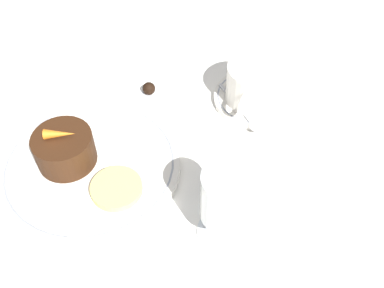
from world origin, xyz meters
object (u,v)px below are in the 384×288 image
coffee_cup (256,82)px  fork (148,95)px  dessert_cake (65,149)px  wine_glass (227,200)px  dinner_plate (91,166)px

coffee_cup → fork: bearing=-67.9°
dessert_cake → wine_glass: bearing=89.9°
fork → dessert_cake: 0.18m
coffee_cup → fork: size_ratio=0.64×
dinner_plate → wine_glass: 0.22m
wine_glass → dessert_cake: 0.24m
dinner_plate → wine_glass: size_ratio=2.17×
dinner_plate → wine_glass: (0.01, 0.21, 0.06)m
coffee_cup → fork: (0.07, -0.16, -0.04)m
wine_glass → fork: (-0.18, -0.21, -0.07)m
dinner_plate → coffee_cup: coffee_cup is taller
dinner_plate → fork: size_ratio=1.35×
dessert_cake → fork: bearing=171.0°
wine_glass → fork: 0.28m
coffee_cup → dessert_cake: size_ratio=1.47×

